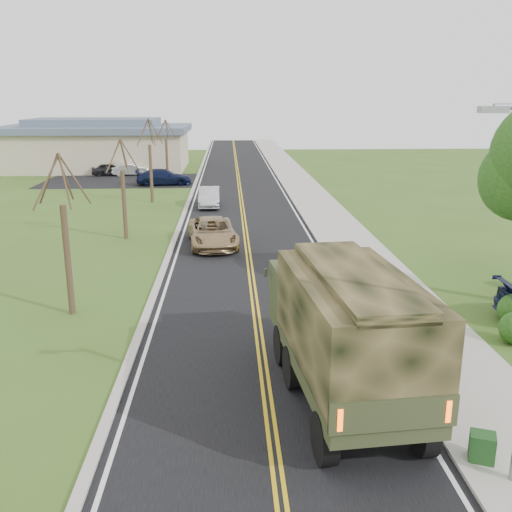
{
  "coord_description": "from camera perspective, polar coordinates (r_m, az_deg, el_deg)",
  "views": [
    {
      "loc": [
        -0.98,
        -10.66,
        7.96
      ],
      "look_at": [
        0.08,
        11.37,
        1.8
      ],
      "focal_mm": 40.0,
      "sensor_mm": 36.0,
      "label": 1
    }
  ],
  "objects": [
    {
      "name": "curb_right",
      "position": [
        51.53,
        3.01,
        6.77
      ],
      "size": [
        0.3,
        120.0,
        0.12
      ],
      "primitive_type": "cube",
      "color": "#9E998E",
      "rests_on": "ground"
    },
    {
      "name": "bare_tree_a",
      "position": [
        22.17,
        -18.43,
        0.86
      ],
      "size": [
        1.93,
        2.26,
        6.08
      ],
      "color": "#38281C",
      "rests_on": "ground"
    },
    {
      "name": "commercial_building",
      "position": [
        68.5,
        -15.68,
        10.63
      ],
      "size": [
        25.5,
        21.5,
        5.65
      ],
      "color": "tan",
      "rests_on": "ground"
    },
    {
      "name": "military_truck",
      "position": [
        15.24,
        8.79,
        -6.71
      ],
      "size": [
        3.41,
        7.99,
        3.88
      ],
      "rotation": [
        0.0,
        0.0,
        0.09
      ],
      "color": "black",
      "rests_on": "ground"
    },
    {
      "name": "lot_car_navy",
      "position": [
        54.51,
        -9.22,
        7.81
      ],
      "size": [
        5.35,
        2.69,
        1.49
      ],
      "primitive_type": "imported",
      "rotation": [
        0.0,
        0.0,
        1.69
      ],
      "color": "black",
      "rests_on": "ground"
    },
    {
      "name": "curb_left",
      "position": [
        51.37,
        -6.3,
        6.66
      ],
      "size": [
        0.3,
        120.0,
        0.1
      ],
      "primitive_type": "cube",
      "color": "#9E998E",
      "rests_on": "ground"
    },
    {
      "name": "suv_champagne",
      "position": [
        31.56,
        -4.37,
        2.37
      ],
      "size": [
        3.11,
        5.71,
        1.52
      ],
      "primitive_type": "imported",
      "rotation": [
        0.0,
        0.0,
        0.11
      ],
      "color": "#9F835A",
      "rests_on": "ground"
    },
    {
      "name": "lot_car_silver",
      "position": [
        61.97,
        -12.49,
        8.45
      ],
      "size": [
        4.0,
        2.12,
        1.25
      ],
      "primitive_type": "imported",
      "rotation": [
        0.0,
        0.0,
        1.79
      ],
      "color": "silver",
      "rests_on": "ground"
    },
    {
      "name": "bare_tree_b",
      "position": [
        33.66,
        -13.09,
        5.82
      ],
      "size": [
        1.83,
        2.14,
        5.73
      ],
      "color": "#38281C",
      "rests_on": "ground"
    },
    {
      "name": "lot_car_dark",
      "position": [
        62.34,
        -14.35,
        8.4
      ],
      "size": [
        3.98,
        2.04,
        1.3
      ],
      "primitive_type": "imported",
      "rotation": [
        0.0,
        0.0,
        1.71
      ],
      "color": "black",
      "rests_on": "ground"
    },
    {
      "name": "ground",
      "position": [
        13.34,
        2.17,
        -21.06
      ],
      "size": [
        160.0,
        160.0,
        0.0
      ],
      "primitive_type": "plane",
      "color": "#39531B",
      "rests_on": "ground"
    },
    {
      "name": "utility_box_far",
      "position": [
        14.34,
        21.67,
        -17.32
      ],
      "size": [
        0.68,
        0.62,
        0.65
      ],
      "primitive_type": "cube",
      "rotation": [
        0.0,
        0.0,
        -0.37
      ],
      "color": "#194418",
      "rests_on": "sidewalk_right"
    },
    {
      "name": "bare_tree_c",
      "position": [
        45.36,
        -10.49,
        8.79
      ],
      "size": [
        2.04,
        2.39,
        6.42
      ],
      "color": "#38281C",
      "rests_on": "ground"
    },
    {
      "name": "sidewalk_right",
      "position": [
        51.73,
        4.95,
        6.76
      ],
      "size": [
        3.2,
        120.0,
        0.1
      ],
      "primitive_type": "cube",
      "color": "#9E998E",
      "rests_on": "ground"
    },
    {
      "name": "bare_tree_d",
      "position": [
        57.23,
        -8.92,
        10.0
      ],
      "size": [
        1.88,
        2.2,
        5.91
      ],
      "color": "#38281C",
      "rests_on": "ground"
    },
    {
      "name": "sedan_silver",
      "position": [
        43.14,
        -4.7,
        5.9
      ],
      "size": [
        1.6,
        4.4,
        1.44
      ],
      "primitive_type": "imported",
      "rotation": [
        0.0,
        0.0,
        0.02
      ],
      "color": "#BBBCC0",
      "rests_on": "ground"
    },
    {
      "name": "road",
      "position": [
        51.29,
        -1.64,
        6.68
      ],
      "size": [
        8.0,
        120.0,
        0.01
      ],
      "primitive_type": "cube",
      "color": "black",
      "rests_on": "ground"
    }
  ]
}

